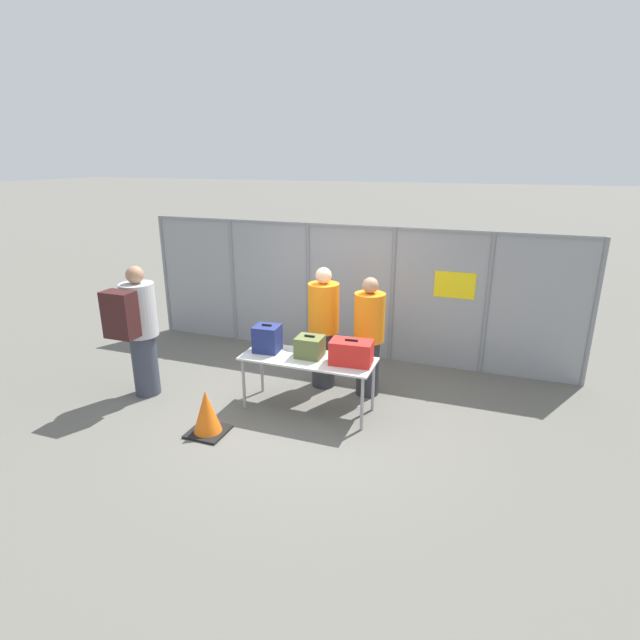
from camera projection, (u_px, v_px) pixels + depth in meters
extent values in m
plane|color=#605E56|center=(304.00, 406.00, 6.67)|extent=(120.00, 120.00, 0.00)
cylinder|color=gray|center=(166.00, 275.00, 9.26)|extent=(0.07, 0.07, 2.17)
cylinder|color=gray|center=(233.00, 281.00, 8.80)|extent=(0.07, 0.07, 2.17)
cylinder|color=gray|center=(308.00, 288.00, 8.33)|extent=(0.07, 0.07, 2.17)
cylinder|color=gray|center=(392.00, 296.00, 7.87)|extent=(0.07, 0.07, 2.17)
cylinder|color=gray|center=(487.00, 305.00, 7.40)|extent=(0.07, 0.07, 2.17)
cylinder|color=gray|center=(594.00, 315.00, 6.93)|extent=(0.07, 0.07, 2.17)
cube|color=gray|center=(349.00, 292.00, 8.10)|extent=(7.12, 0.01, 2.17)
cube|color=gray|center=(350.00, 227.00, 7.77)|extent=(7.12, 0.04, 0.04)
cube|color=yellow|center=(455.00, 285.00, 7.47)|extent=(0.60, 0.01, 0.40)
cube|color=silver|center=(308.00, 359.00, 6.37)|extent=(1.72, 0.65, 0.02)
cylinder|color=#99999E|center=(244.00, 384.00, 6.51)|extent=(0.04, 0.04, 0.71)
cylinder|color=#99999E|center=(362.00, 404.00, 5.99)|extent=(0.04, 0.04, 0.71)
cylinder|color=#99999E|center=(262.00, 368.00, 6.98)|extent=(0.04, 0.04, 0.71)
cylinder|color=#99999E|center=(373.00, 386.00, 6.46)|extent=(0.04, 0.04, 0.71)
cube|color=navy|center=(267.00, 338.00, 6.54)|extent=(0.35, 0.32, 0.35)
cube|color=black|center=(267.00, 325.00, 6.48)|extent=(0.13, 0.03, 0.02)
cube|color=#566033|center=(310.00, 347.00, 6.37)|extent=(0.34, 0.31, 0.27)
cube|color=black|center=(310.00, 336.00, 6.33)|extent=(0.13, 0.03, 0.02)
cube|color=red|center=(351.00, 352.00, 6.15)|extent=(0.54, 0.33, 0.30)
cube|color=black|center=(352.00, 340.00, 6.10)|extent=(0.16, 0.04, 0.02)
cylinder|color=#383D4C|center=(145.00, 365.00, 6.91)|extent=(0.34, 0.34, 0.87)
cylinder|color=#B2B2B7|center=(139.00, 310.00, 6.66)|extent=(0.45, 0.45, 0.72)
sphere|color=#A57A5B|center=(135.00, 275.00, 6.51)|extent=(0.24, 0.24, 0.24)
cube|color=#381919|center=(120.00, 315.00, 6.34)|extent=(0.41, 0.25, 0.61)
cylinder|color=#2D2D33|center=(323.00, 358.00, 7.17)|extent=(0.33, 0.33, 0.83)
cylinder|color=orange|center=(323.00, 308.00, 6.93)|extent=(0.43, 0.43, 0.69)
sphere|color=beige|center=(324.00, 276.00, 6.78)|extent=(0.23, 0.23, 0.23)
cylinder|color=#2D2D33|center=(368.00, 367.00, 6.91)|extent=(0.32, 0.32, 0.80)
cylinder|color=orange|center=(369.00, 317.00, 6.68)|extent=(0.41, 0.41, 0.66)
sphere|color=#A57A5B|center=(370.00, 285.00, 6.55)|extent=(0.22, 0.22, 0.22)
cube|color=silver|center=(452.00, 306.00, 9.69)|extent=(2.80, 1.37, 0.47)
sphere|color=black|center=(420.00, 318.00, 9.21)|extent=(0.66, 0.66, 0.66)
sphere|color=black|center=(432.00, 298.00, 10.55)|extent=(0.66, 0.66, 0.66)
cylinder|color=#59595B|center=(358.00, 305.00, 10.37)|extent=(0.98, 0.06, 0.06)
cube|color=black|center=(208.00, 432.00, 6.02)|extent=(0.45, 0.45, 0.03)
cone|color=orange|center=(207.00, 412.00, 5.94)|extent=(0.36, 0.36, 0.56)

